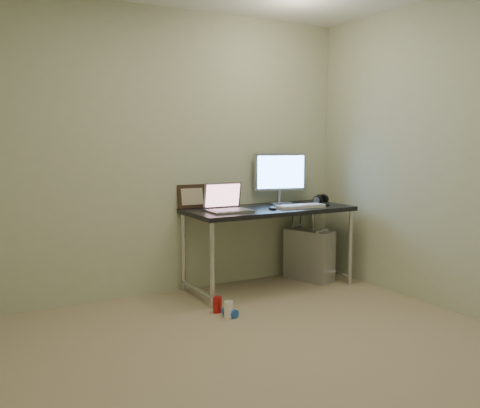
% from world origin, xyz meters
% --- Properties ---
extents(floor, '(3.50, 3.50, 0.00)m').
position_xyz_m(floor, '(0.00, 0.00, 0.00)').
color(floor, tan).
rests_on(floor, ground).
extents(wall_back, '(3.50, 0.02, 2.50)m').
position_xyz_m(wall_back, '(0.00, 1.75, 1.25)').
color(wall_back, beige).
rests_on(wall_back, ground).
extents(wall_right, '(0.02, 3.50, 2.50)m').
position_xyz_m(wall_right, '(1.75, 0.00, 1.25)').
color(wall_right, beige).
rests_on(wall_right, ground).
extents(desk, '(1.53, 0.67, 0.75)m').
position_xyz_m(desk, '(0.83, 1.41, 0.67)').
color(desk, black).
rests_on(desk, ground).
extents(tower_computer, '(0.35, 0.52, 0.53)m').
position_xyz_m(tower_computer, '(1.32, 1.45, 0.25)').
color(tower_computer, silver).
rests_on(tower_computer, ground).
extents(cable_a, '(0.01, 0.16, 0.69)m').
position_xyz_m(cable_a, '(1.27, 1.70, 0.40)').
color(cable_a, black).
rests_on(cable_a, ground).
extents(cable_b, '(0.02, 0.11, 0.71)m').
position_xyz_m(cable_b, '(1.36, 1.68, 0.38)').
color(cable_b, black).
rests_on(cable_b, ground).
extents(can_red, '(0.08, 0.08, 0.13)m').
position_xyz_m(can_red, '(0.09, 1.00, 0.06)').
color(can_red, red).
rests_on(can_red, ground).
extents(can_white, '(0.09, 0.09, 0.13)m').
position_xyz_m(can_white, '(0.11, 0.84, 0.07)').
color(can_white, white).
rests_on(can_white, ground).
extents(can_blue, '(0.10, 0.14, 0.07)m').
position_xyz_m(can_blue, '(0.13, 0.85, 0.03)').
color(can_blue, blue).
rests_on(can_blue, ground).
extents(laptop, '(0.37, 0.30, 0.25)m').
position_xyz_m(laptop, '(0.38, 1.38, 0.81)').
color(laptop, '#ACACB3').
rests_on(laptop, desk).
extents(monitor, '(0.52, 0.19, 0.49)m').
position_xyz_m(monitor, '(1.09, 1.63, 1.04)').
color(monitor, '#ACACB3').
rests_on(monitor, desk).
extents(keyboard, '(0.46, 0.16, 0.03)m').
position_xyz_m(keyboard, '(1.08, 1.26, 0.76)').
color(keyboard, silver).
rests_on(keyboard, desk).
extents(mouse_right, '(0.08, 0.11, 0.04)m').
position_xyz_m(mouse_right, '(1.37, 1.28, 0.77)').
color(mouse_right, black).
rests_on(mouse_right, desk).
extents(mouse_left, '(0.10, 0.13, 0.04)m').
position_xyz_m(mouse_left, '(0.78, 1.27, 0.77)').
color(mouse_left, black).
rests_on(mouse_left, desk).
extents(headphones, '(0.17, 0.10, 0.10)m').
position_xyz_m(headphones, '(1.50, 1.51, 0.78)').
color(headphones, black).
rests_on(headphones, desk).
extents(picture_frame, '(0.27, 0.09, 0.22)m').
position_xyz_m(picture_frame, '(0.20, 1.73, 0.86)').
color(picture_frame, black).
rests_on(picture_frame, desk).
extents(webcam, '(0.04, 0.04, 0.11)m').
position_xyz_m(webcam, '(0.43, 1.71, 0.83)').
color(webcam, silver).
rests_on(webcam, desk).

